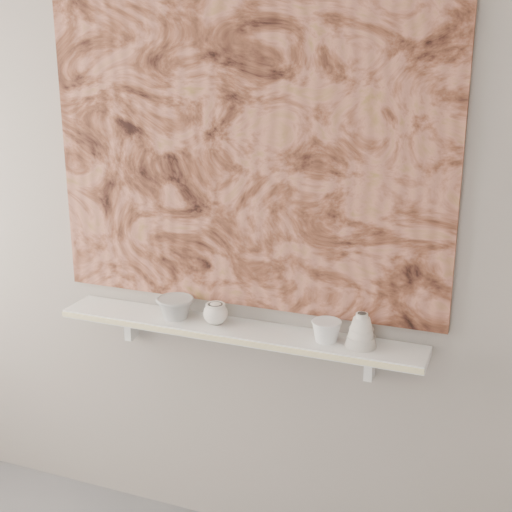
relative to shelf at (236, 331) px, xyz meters
The scene contains 11 objects.
wall_back 0.45m from the shelf, 90.00° to the left, with size 3.60×3.60×0.00m, color gray.
shelf is the anchor object (origin of this frame).
shelf_stripe 0.09m from the shelf, 90.00° to the right, with size 1.40×0.01×0.02m, color beige.
bracket_left 0.50m from the shelf, behind, with size 0.03×0.06×0.12m, color white.
bracket_right 0.50m from the shelf, ahead, with size 0.03×0.06×0.12m, color white.
painting 0.63m from the shelf, 90.00° to the left, with size 1.50×0.03×1.10m, color brown.
house_motif 0.55m from the shelf, ahead, with size 0.09×0.00×0.08m, color black.
bowl_grey 0.26m from the shelf, behind, with size 0.14×0.14×0.08m, color #A0A09D, non-canonical shape.
cup_cream 0.10m from the shelf, behind, with size 0.09×0.09×0.08m, color beige, non-canonical shape.
bell_vessel 0.47m from the shelf, ahead, with size 0.11×0.11×0.12m, color beige, non-canonical shape.
bowl_white 0.35m from the shelf, ahead, with size 0.11×0.11×0.08m, color silver, non-canonical shape.
Camera 1 is at (0.95, -0.73, 1.96)m, focal length 50.00 mm.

